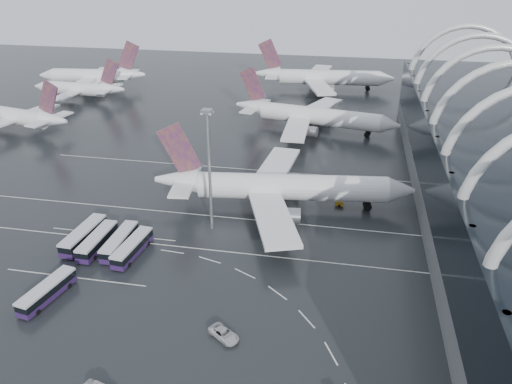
% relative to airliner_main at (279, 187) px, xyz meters
% --- Properties ---
extents(ground, '(420.00, 420.00, 0.00)m').
position_rel_airliner_main_xyz_m(ground, '(-8.94, -19.31, -5.14)').
color(ground, black).
rests_on(ground, ground).
extents(lane_marking_near, '(120.00, 0.25, 0.01)m').
position_rel_airliner_main_xyz_m(lane_marking_near, '(-8.94, -21.31, -5.13)').
color(lane_marking_near, silver).
rests_on(lane_marking_near, ground).
extents(lane_marking_mid, '(120.00, 0.25, 0.01)m').
position_rel_airliner_main_xyz_m(lane_marking_mid, '(-8.94, -7.31, -5.13)').
color(lane_marking_mid, silver).
rests_on(lane_marking_mid, ground).
extents(lane_marking_far, '(120.00, 0.25, 0.01)m').
position_rel_airliner_main_xyz_m(lane_marking_far, '(-8.94, 20.69, -5.13)').
color(lane_marking_far, silver).
rests_on(lane_marking_far, ground).
extents(bus_bay_line_south, '(28.00, 0.25, 0.01)m').
position_rel_airliner_main_xyz_m(bus_bay_line_south, '(-32.94, -35.31, -5.13)').
color(bus_bay_line_south, silver).
rests_on(bus_bay_line_south, ground).
extents(bus_bay_line_north, '(28.00, 0.25, 0.01)m').
position_rel_airliner_main_xyz_m(bus_bay_line_north, '(-32.94, -19.31, -5.13)').
color(bus_bay_line_north, silver).
rests_on(bus_bay_line_north, ground).
extents(airliner_main, '(60.57, 52.72, 20.51)m').
position_rel_airliner_main_xyz_m(airliner_main, '(0.00, 0.00, 0.00)').
color(airliner_main, white).
rests_on(airliner_main, ground).
extents(airliner_gate_b, '(56.46, 50.01, 19.68)m').
position_rel_airliner_main_xyz_m(airliner_gate_b, '(2.15, 57.74, -0.21)').
color(airliner_gate_b, white).
rests_on(airliner_gate_b, ground).
extents(airliner_gate_c, '(60.12, 55.24, 21.41)m').
position_rel_airliner_main_xyz_m(airliner_gate_c, '(1.43, 112.61, 0.22)').
color(airliner_gate_c, white).
rests_on(airliner_gate_c, ground).
extents(jet_remote_west, '(43.07, 34.88, 18.80)m').
position_rel_airliner_main_xyz_m(jet_remote_west, '(-93.84, 38.37, -0.28)').
color(jet_remote_west, white).
rests_on(jet_remote_west, ground).
extents(jet_remote_mid, '(40.08, 32.25, 17.50)m').
position_rel_airliner_main_xyz_m(jet_remote_mid, '(-92.85, 77.79, -0.62)').
color(jet_remote_mid, white).
rests_on(jet_remote_mid, ground).
extents(jet_remote_far, '(47.61, 38.42, 20.71)m').
position_rel_airliner_main_xyz_m(jet_remote_far, '(-96.45, 96.62, 0.21)').
color(jet_remote_far, white).
rests_on(jet_remote_far, ground).
extents(bus_row_near_a, '(3.84, 13.79, 3.36)m').
position_rel_airliner_main_xyz_m(bus_row_near_a, '(-37.18, -23.73, -3.29)').
color(bus_row_near_a, '#2B1541').
rests_on(bus_row_near_a, ground).
extents(bus_row_near_b, '(3.26, 12.84, 3.15)m').
position_rel_airliner_main_xyz_m(bus_row_near_b, '(-33.42, -25.10, -3.41)').
color(bus_row_near_b, '#2B1541').
rests_on(bus_row_near_b, ground).
extents(bus_row_near_c, '(3.09, 12.73, 3.13)m').
position_rel_airliner_main_xyz_m(bus_row_near_c, '(-28.92, -24.41, -3.41)').
color(bus_row_near_c, '#2B1541').
rests_on(bus_row_near_c, ground).
extents(bus_row_near_d, '(3.92, 12.78, 3.10)m').
position_rel_airliner_main_xyz_m(bus_row_near_d, '(-25.46, -26.01, -3.43)').
color(bus_row_near_d, '#2B1541').
rests_on(bus_row_near_d, ground).
extents(bus_row_far_b, '(4.82, 12.47, 3.00)m').
position_rel_airliner_main_xyz_m(bus_row_far_b, '(-34.24, -42.02, -3.49)').
color(bus_row_far_b, '#2B1541').
rests_on(bus_row_far_b, ground).
extents(van_curve_a, '(5.92, 5.15, 1.52)m').
position_rel_airliner_main_xyz_m(van_curve_a, '(-1.75, -45.53, -4.38)').
color(van_curve_a, silver).
rests_on(van_curve_a, ground).
extents(floodlight_mast, '(2.05, 2.05, 26.80)m').
position_rel_airliner_main_xyz_m(floodlight_mast, '(-12.83, -12.67, 11.72)').
color(floodlight_mast, gray).
rests_on(floodlight_mast, ground).
extents(gse_cart_belly_a, '(1.98, 1.17, 1.08)m').
position_rel_airliner_main_xyz_m(gse_cart_belly_a, '(14.11, 3.67, -4.60)').
color(gse_cart_belly_a, '#AB7B16').
rests_on(gse_cart_belly_a, ground).
extents(gse_cart_belly_b, '(1.91, 1.13, 1.04)m').
position_rel_airliner_main_xyz_m(gse_cart_belly_b, '(16.24, 11.45, -4.61)').
color(gse_cart_belly_b, slate).
rests_on(gse_cart_belly_b, ground).
extents(gse_cart_belly_e, '(2.30, 1.36, 1.25)m').
position_rel_airliner_main_xyz_m(gse_cart_belly_e, '(5.11, 15.84, -4.51)').
color(gse_cart_belly_e, '#AB7B16').
rests_on(gse_cart_belly_e, ground).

